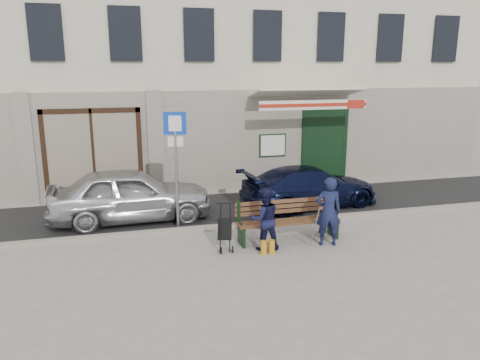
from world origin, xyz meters
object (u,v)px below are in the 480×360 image
object	(u,v)px
man	(328,211)
bench	(286,221)
stroller	(225,230)
car_navy	(310,187)
woman	(265,219)
car_silver	(131,194)
parking_sign	(176,151)

from	to	relation	value
man	bench	bearing A→B (deg)	-19.26
bench	stroller	world-z (taller)	stroller
car_navy	woman	world-z (taller)	woman
man	stroller	xyz separation A→B (m)	(-2.30, 0.27, -0.32)
car_silver	car_navy	distance (m)	4.97
car_silver	man	size ratio (longest dim) A/B	2.63
car_silver	woman	world-z (taller)	car_silver
parking_sign	stroller	bearing A→B (deg)	-50.54
car_silver	stroller	xyz separation A→B (m)	(1.91, -2.57, -0.24)
parking_sign	bench	bearing A→B (deg)	-18.24
man	woman	world-z (taller)	man
car_navy	woman	bearing A→B (deg)	134.17
parking_sign	stroller	world-z (taller)	parking_sign
car_silver	car_navy	world-z (taller)	car_silver
car_silver	stroller	size ratio (longest dim) A/B	3.97
bench	man	world-z (taller)	man
parking_sign	stroller	distance (m)	2.33
parking_sign	woman	size ratio (longest dim) A/B	2.08
car_silver	man	distance (m)	5.08
car_silver	car_navy	bearing A→B (deg)	-91.68
woman	car_navy	bearing A→B (deg)	-127.14
car_navy	stroller	bearing A→B (deg)	123.12
car_navy	bench	xyz separation A→B (m)	(-1.56, -2.36, -0.12)
bench	man	distance (m)	0.99
car_navy	parking_sign	size ratio (longest dim) A/B	1.39
car_navy	man	world-z (taller)	man
man	parking_sign	bearing A→B (deg)	-17.98
car_silver	parking_sign	size ratio (longest dim) A/B	1.43
stroller	bench	bearing A→B (deg)	25.06
car_silver	car_navy	size ratio (longest dim) A/B	1.03
bench	man	size ratio (longest dim) A/B	1.53
car_silver	woman	size ratio (longest dim) A/B	2.96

